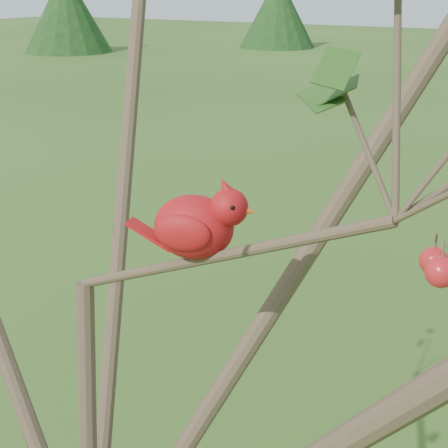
# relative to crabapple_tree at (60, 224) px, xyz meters

# --- Properties ---
(crabapple_tree) EXTENTS (2.35, 2.05, 2.95)m
(crabapple_tree) POSITION_rel_crabapple_tree_xyz_m (0.00, 0.00, 0.00)
(crabapple_tree) COLOR #3A2C1F
(crabapple_tree) RESTS_ON ground
(cardinal) EXTENTS (0.22, 0.13, 0.15)m
(cardinal) POSITION_rel_crabapple_tree_xyz_m (0.20, 0.10, 0.01)
(cardinal) COLOR red
(cardinal) RESTS_ON ground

